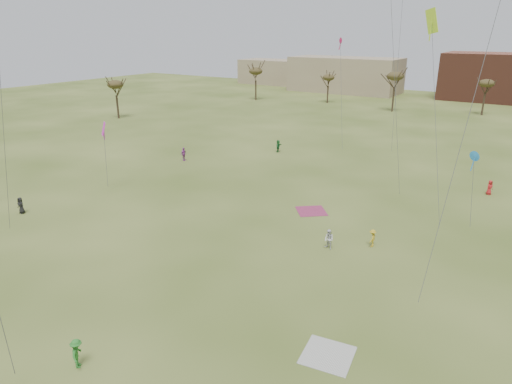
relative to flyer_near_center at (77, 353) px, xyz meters
The scene contains 14 objects.
ground 4.97m from the flyer_near_center, 79.26° to the left, with size 260.00×260.00×0.00m, color #384D18.
flyer_near_center is the anchor object (origin of this frame).
flyer_mid_a 26.57m from the flyer_near_center, 154.98° to the left, with size 0.84×0.55×1.72m, color black.
flyer_mid_b 24.94m from the flyer_near_center, 69.77° to the left, with size 1.01×0.58×1.57m, color gold.
spectator_mid_d 42.40m from the flyer_near_center, 123.54° to the left, with size 1.12×0.47×1.91m, color #A545A5.
spectator_mid_e 21.69m from the flyer_near_center, 74.88° to the left, with size 0.86×0.67×1.77m, color silver.
flyer_far_a 49.16m from the flyer_near_center, 107.23° to the left, with size 1.73×0.55×1.86m, color #236B30.
flyer_far_b 46.09m from the flyer_near_center, 70.60° to the left, with size 0.82×0.54×1.68m, color red.
blanket_cream 14.11m from the flyer_near_center, 36.67° to the left, with size 2.81×2.81×0.03m, color beige.
blanket_plum 27.89m from the flyer_near_center, 88.81° to the left, with size 2.89×2.89×0.03m, color #982E57.
tree_line 84.18m from the flyer_near_center, 91.32° to the left, with size 117.44×49.32×8.91m.
building_tan 124.63m from the flyer_near_center, 105.88° to the left, with size 32.00×14.00×10.00m, color #937F60.
building_brick 125.05m from the flyer_near_center, 87.29° to the left, with size 26.00×16.00×12.00m, color brown.
building_tan_west 142.11m from the flyer_near_center, 116.81° to the left, with size 20.00×12.00×8.00m, color #937F60.
Camera 1 is at (18.64, -16.78, 17.77)m, focal length 31.95 mm.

